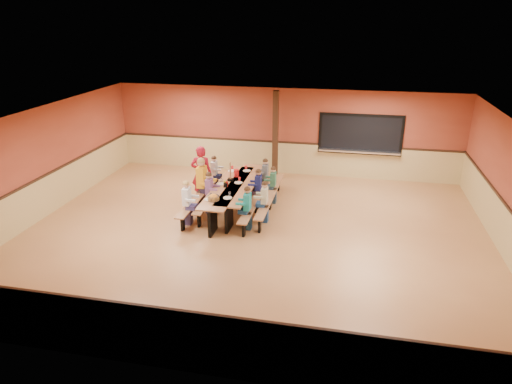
# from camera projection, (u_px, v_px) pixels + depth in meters

# --- Properties ---
(ground) EXTENTS (12.00, 12.00, 0.00)m
(ground) POSITION_uv_depth(u_px,v_px,m) (254.00, 234.00, 11.83)
(ground) COLOR #A1683D
(ground) RESTS_ON ground
(room_envelope) EXTENTS (12.04, 10.04, 3.02)m
(room_envelope) POSITION_uv_depth(u_px,v_px,m) (254.00, 209.00, 11.58)
(room_envelope) COLOR #97412C
(room_envelope) RESTS_ON ground
(kitchen_pass_through) EXTENTS (2.78, 0.28, 1.38)m
(kitchen_pass_through) POSITION_uv_depth(u_px,v_px,m) (360.00, 136.00, 15.31)
(kitchen_pass_through) COLOR black
(kitchen_pass_through) RESTS_ON ground
(structural_post) EXTENTS (0.18, 0.18, 3.00)m
(structural_post) POSITION_uv_depth(u_px,v_px,m) (275.00, 136.00, 15.33)
(structural_post) COLOR black
(structural_post) RESTS_ON ground
(cafeteria_table_main) EXTENTS (1.91, 3.70, 0.74)m
(cafeteria_table_main) POSITION_uv_depth(u_px,v_px,m) (228.00, 193.00, 13.10)
(cafeteria_table_main) COLOR #9E663F
(cafeteria_table_main) RESTS_ON ground
(cafeteria_table_second) EXTENTS (1.91, 3.70, 0.74)m
(cafeteria_table_second) POSITION_uv_depth(u_px,v_px,m) (243.00, 190.00, 13.32)
(cafeteria_table_second) COLOR #9E663F
(cafeteria_table_second) RESTS_ON ground
(seated_child_white_left) EXTENTS (0.38, 0.31, 1.22)m
(seated_child_white_left) POSITION_uv_depth(u_px,v_px,m) (187.00, 203.00, 12.18)
(seated_child_white_left) COLOR white
(seated_child_white_left) RESTS_ON ground
(seated_adult_yellow) EXTENTS (0.49, 0.40, 1.46)m
(seated_adult_yellow) POSITION_uv_depth(u_px,v_px,m) (202.00, 183.00, 13.31)
(seated_adult_yellow) COLOR #F6AA1F
(seated_adult_yellow) RESTS_ON ground
(seated_child_grey_left) EXTENTS (0.34, 0.28, 1.16)m
(seated_child_grey_left) POSITION_uv_depth(u_px,v_px,m) (214.00, 174.00, 14.50)
(seated_child_grey_left) COLOR #BBBBBB
(seated_child_grey_left) RESTS_ON ground
(seated_child_teal_right) EXTENTS (0.36, 0.29, 1.18)m
(seated_child_teal_right) POSITION_uv_depth(u_px,v_px,m) (247.00, 208.00, 11.89)
(seated_child_teal_right) COLOR teal
(seated_child_teal_right) RESTS_ON ground
(seated_child_navy_right) EXTENTS (0.36, 0.29, 1.18)m
(seated_child_navy_right) POSITION_uv_depth(u_px,v_px,m) (258.00, 189.00, 13.20)
(seated_child_navy_right) COLOR #15194C
(seated_child_navy_right) RESTS_ON ground
(seated_child_char_right) EXTENTS (0.35, 0.29, 1.17)m
(seated_child_char_right) POSITION_uv_depth(u_px,v_px,m) (265.00, 177.00, 14.17)
(seated_child_char_right) COLOR #565A62
(seated_child_char_right) RESTS_ON ground
(seated_child_purple_sec) EXTENTS (0.36, 0.29, 1.19)m
(seated_child_purple_sec) POSITION_uv_depth(u_px,v_px,m) (209.00, 193.00, 12.91)
(seated_child_purple_sec) COLOR #7B4B7C
(seated_child_purple_sec) RESTS_ON ground
(seated_child_green_sec) EXTENTS (0.33, 0.27, 1.13)m
(seated_child_green_sec) POSITION_uv_depth(u_px,v_px,m) (273.00, 185.00, 13.58)
(seated_child_green_sec) COLOR #347052
(seated_child_green_sec) RESTS_ON ground
(seated_child_tan_sec) EXTENTS (0.34, 0.28, 1.16)m
(seated_child_tan_sec) POSITION_uv_depth(u_px,v_px,m) (265.00, 202.00, 12.33)
(seated_child_tan_sec) COLOR beige
(seated_child_tan_sec) RESTS_ON ground
(standing_woman) EXTENTS (0.68, 0.51, 1.71)m
(standing_woman) POSITION_uv_depth(u_px,v_px,m) (201.00, 174.00, 13.67)
(standing_woman) COLOR #A31226
(standing_woman) RESTS_ON ground
(punch_pitcher) EXTENTS (0.16, 0.16, 0.22)m
(punch_pitcher) POSITION_uv_depth(u_px,v_px,m) (236.00, 173.00, 13.73)
(punch_pitcher) COLOR red
(punch_pitcher) RESTS_ON cafeteria_table_main
(chip_bowl) EXTENTS (0.32, 0.32, 0.15)m
(chip_bowl) POSITION_uv_depth(u_px,v_px,m) (213.00, 198.00, 12.00)
(chip_bowl) COLOR orange
(chip_bowl) RESTS_ON cafeteria_table_main
(napkin_dispenser) EXTENTS (0.10, 0.14, 0.13)m
(napkin_dispenser) POSITION_uv_depth(u_px,v_px,m) (226.00, 185.00, 12.92)
(napkin_dispenser) COLOR black
(napkin_dispenser) RESTS_ON cafeteria_table_main
(condiment_mustard) EXTENTS (0.06, 0.06, 0.17)m
(condiment_mustard) POSITION_uv_depth(u_px,v_px,m) (225.00, 183.00, 12.96)
(condiment_mustard) COLOR yellow
(condiment_mustard) RESTS_ON cafeteria_table_main
(condiment_ketchup) EXTENTS (0.06, 0.06, 0.17)m
(condiment_ketchup) POSITION_uv_depth(u_px,v_px,m) (227.00, 184.00, 12.91)
(condiment_ketchup) COLOR #B2140F
(condiment_ketchup) RESTS_ON cafeteria_table_main
(table_paddle) EXTENTS (0.16, 0.16, 0.56)m
(table_paddle) POSITION_uv_depth(u_px,v_px,m) (230.00, 176.00, 13.39)
(table_paddle) COLOR black
(table_paddle) RESTS_ON cafeteria_table_main
(place_settings) EXTENTS (0.65, 3.30, 0.11)m
(place_settings) POSITION_uv_depth(u_px,v_px,m) (228.00, 184.00, 13.00)
(place_settings) COLOR beige
(place_settings) RESTS_ON cafeteria_table_main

